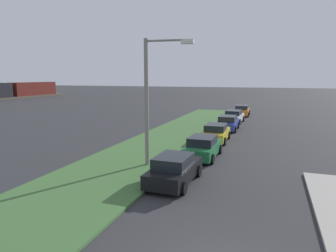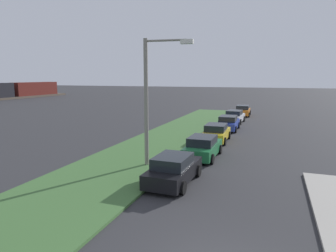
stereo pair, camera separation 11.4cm
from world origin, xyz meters
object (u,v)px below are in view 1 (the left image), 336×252
object	(u,v)px
parked_car_blue	(228,123)
parked_car_white	(234,117)
parked_car_green	(203,147)
parked_car_yellow	(216,133)
parked_car_black	(174,169)
streetlight	(152,94)
parked_car_orange	(242,111)

from	to	relation	value
parked_car_blue	parked_car_white	world-z (taller)	same
parked_car_green	parked_car_yellow	world-z (taller)	same
parked_car_black	parked_car_green	bearing A→B (deg)	-1.72
parked_car_blue	parked_car_white	size ratio (longest dim) A/B	0.98
parked_car_white	streetlight	distance (m)	20.02
parked_car_blue	parked_car_white	distance (m)	5.31
parked_car_black	parked_car_orange	xyz separation A→B (m)	(28.52, -0.52, 0.00)
parked_car_black	parked_car_blue	size ratio (longest dim) A/B	1.01
parked_car_orange	parked_car_yellow	bearing A→B (deg)	177.53
parked_car_green	parked_car_yellow	size ratio (longest dim) A/B	1.00
parked_car_blue	parked_car_orange	bearing A→B (deg)	-1.36
parked_car_green	parked_car_blue	bearing A→B (deg)	0.56
parked_car_white	parked_car_blue	bearing A→B (deg)	-176.17
parked_car_white	parked_car_orange	size ratio (longest dim) A/B	1.01
parked_car_green	streetlight	xyz separation A→B (m)	(-3.03, 2.38, 3.67)
parked_car_green	parked_car_white	world-z (taller)	same
parked_car_yellow	parked_car_white	distance (m)	11.07
parked_car_yellow	parked_car_blue	distance (m)	5.76
parked_car_yellow	parked_car_orange	world-z (taller)	same
parked_car_orange	streetlight	distance (m)	26.66
parked_car_white	parked_car_black	bearing A→B (deg)	-177.41
parked_car_black	parked_car_blue	bearing A→B (deg)	0.23
parked_car_green	parked_car_blue	xyz separation A→B (m)	(11.19, -0.02, 0.00)
parked_car_black	parked_car_green	world-z (taller)	same
parked_car_green	parked_car_blue	size ratio (longest dim) A/B	1.00
parked_car_yellow	parked_car_blue	world-z (taller)	same
parked_car_green	parked_car_yellow	bearing A→B (deg)	1.93
parked_car_green	streetlight	distance (m)	5.32
parked_car_white	parked_car_orange	xyz separation A→B (m)	(6.74, -0.27, 0.00)
parked_car_white	streetlight	xyz separation A→B (m)	(-19.53, 2.35, 3.67)
parked_car_orange	streetlight	bearing A→B (deg)	172.98
parked_car_green	parked_car_orange	bearing A→B (deg)	0.10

